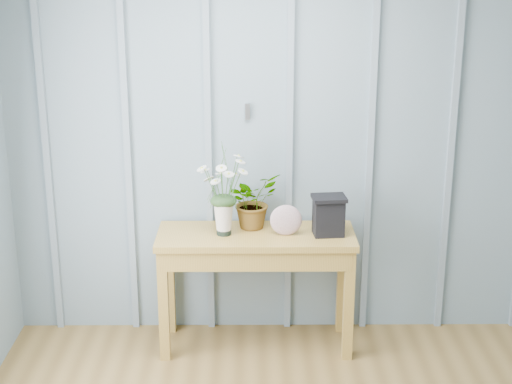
{
  "coord_description": "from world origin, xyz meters",
  "views": [
    {
      "loc": [
        -0.49,
        -2.44,
        2.45
      ],
      "look_at": [
        -0.46,
        1.94,
        1.03
      ],
      "focal_mm": 55.0,
      "sensor_mm": 36.0,
      "label": 1
    }
  ],
  "objects_px": {
    "felt_disc_vessel": "(286,220)",
    "daisy_vase": "(223,180)",
    "carved_box": "(329,215)",
    "sideboard": "(256,251)"
  },
  "relations": [
    {
      "from": "felt_disc_vessel",
      "to": "daisy_vase",
      "type": "bearing_deg",
      "value": -179.92
    },
    {
      "from": "felt_disc_vessel",
      "to": "carved_box",
      "type": "xyz_separation_m",
      "value": [
        0.26,
        0.01,
        0.03
      ]
    },
    {
      "from": "sideboard",
      "to": "daisy_vase",
      "type": "relative_size",
      "value": 2.17
    },
    {
      "from": "sideboard",
      "to": "felt_disc_vessel",
      "type": "height_order",
      "value": "felt_disc_vessel"
    },
    {
      "from": "sideboard",
      "to": "carved_box",
      "type": "relative_size",
      "value": 4.92
    },
    {
      "from": "daisy_vase",
      "to": "felt_disc_vessel",
      "type": "height_order",
      "value": "daisy_vase"
    },
    {
      "from": "daisy_vase",
      "to": "felt_disc_vessel",
      "type": "relative_size",
      "value": 2.87
    },
    {
      "from": "sideboard",
      "to": "daisy_vase",
      "type": "height_order",
      "value": "daisy_vase"
    },
    {
      "from": "sideboard",
      "to": "felt_disc_vessel",
      "type": "xyz_separation_m",
      "value": [
        0.18,
        -0.03,
        0.21
      ]
    },
    {
      "from": "felt_disc_vessel",
      "to": "sideboard",
      "type": "bearing_deg",
      "value": 172.77
    }
  ]
}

